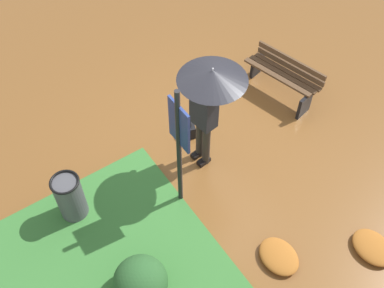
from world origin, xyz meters
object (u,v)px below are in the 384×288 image
at_px(handbag, 190,128).
at_px(park_bench, 283,76).
at_px(person_with_umbrella, 208,93).
at_px(trash_bin, 70,198).
at_px(info_sign_post, 179,138).

xyz_separation_m(handbag, park_bench, (0.12, 1.94, 0.28)).
bearing_deg(person_with_umbrella, trash_bin, -98.10).
bearing_deg(handbag, info_sign_post, -39.92).
bearing_deg(info_sign_post, trash_bin, -115.36).
height_order(handbag, trash_bin, trash_bin).
relative_size(info_sign_post, trash_bin, 2.76).
bearing_deg(person_with_umbrella, info_sign_post, -62.86).
xyz_separation_m(info_sign_post, park_bench, (-0.90, 2.80, -1.04)).
bearing_deg(handbag, park_bench, 86.39).
height_order(park_bench, trash_bin, trash_bin).
relative_size(info_sign_post, park_bench, 1.62).
bearing_deg(park_bench, handbag, -93.61).
bearing_deg(park_bench, person_with_umbrella, -75.78).
height_order(info_sign_post, park_bench, info_sign_post).
relative_size(info_sign_post, handbag, 6.22).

